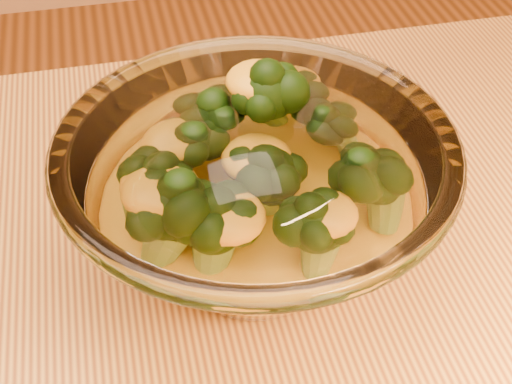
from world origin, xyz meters
TOP-DOWN VIEW (x-y plane):
  - glass_bowl at (-0.00, 0.12)m, footprint 0.25×0.25m
  - cheese_sauce at (-0.00, 0.12)m, footprint 0.14×0.14m
  - broccoli_heap at (-0.00, 0.13)m, footprint 0.17×0.17m

SIDE VIEW (x-z plane):
  - cheese_sauce at x=0.00m, z-range 0.76..0.80m
  - glass_bowl at x=0.00m, z-range 0.75..0.86m
  - broccoli_heap at x=0.00m, z-range 0.78..0.87m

